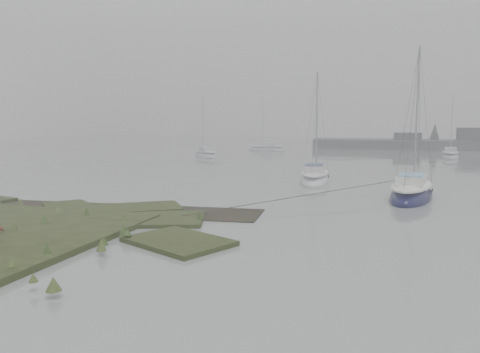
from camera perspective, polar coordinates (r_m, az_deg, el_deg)
name	(u,v)px	position (r m, az deg, el deg)	size (l,w,h in m)	color
ground	(309,165)	(45.76, 8.35, 1.37)	(160.00, 160.00, 0.00)	slate
sailboat_main	(411,194)	(27.27, 20.17, -2.01)	(3.12, 6.62, 8.98)	black
sailboat_white	(315,179)	(32.82, 9.10, -0.30)	(2.38, 6.01, 8.29)	silver
sailboat_far_a	(206,155)	(56.03, -4.22, 2.65)	(5.06, 5.30, 7.79)	silver
sailboat_far_b	(450,156)	(59.45, 24.25, 2.31)	(2.42, 5.89, 8.10)	#A0A4A8
sailboat_far_c	(267,149)	(67.38, 3.34, 3.35)	(5.71, 2.14, 7.93)	#A7ABB0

